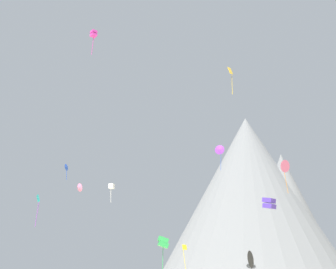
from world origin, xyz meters
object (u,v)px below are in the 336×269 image
(kite_gold_high, at_px, (231,74))
(kite_violet_high, at_px, (220,150))
(kite_pink_mid, at_px, (79,188))
(kite_indigo_low, at_px, (269,203))
(rock_massif, at_px, (257,209))
(kite_green_low, at_px, (163,242))
(kite_teal_mid, at_px, (38,203))
(kite_yellow_low, at_px, (185,251))
(kite_rainbow_mid, at_px, (285,167))
(kite_white_mid, at_px, (112,187))
(kite_magenta_high, at_px, (94,34))
(kite_blue_mid, at_px, (67,168))
(kite_black_low, at_px, (251,259))

(kite_gold_high, bearing_deg, kite_violet_high, -93.11)
(kite_pink_mid, distance_m, kite_indigo_low, 30.95)
(rock_massif, height_order, kite_pink_mid, rock_massif)
(kite_pink_mid, xyz_separation_m, kite_green_low, (14.80, -7.06, -9.16))
(kite_teal_mid, relative_size, kite_yellow_low, 1.03)
(kite_violet_high, distance_m, kite_green_low, 37.31)
(kite_rainbow_mid, height_order, kite_indigo_low, kite_rainbow_mid)
(kite_indigo_low, bearing_deg, kite_white_mid, 104.00)
(rock_massif, relative_size, kite_magenta_high, 14.25)
(kite_rainbow_mid, height_order, kite_yellow_low, kite_rainbow_mid)
(kite_indigo_low, bearing_deg, kite_yellow_low, 58.28)
(kite_indigo_low, height_order, kite_green_low, kite_indigo_low)
(rock_massif, bearing_deg, kite_violet_high, -103.62)
(kite_teal_mid, bearing_deg, kite_indigo_low, -100.13)
(kite_magenta_high, bearing_deg, kite_pink_mid, -110.73)
(rock_massif, relative_size, kite_blue_mid, 21.65)
(kite_white_mid, height_order, kite_green_low, kite_white_mid)
(kite_teal_mid, distance_m, kite_indigo_low, 39.04)
(kite_rainbow_mid, distance_m, kite_gold_high, 24.30)
(kite_white_mid, xyz_separation_m, kite_yellow_low, (9.03, 21.53, -8.99))
(kite_blue_mid, xyz_separation_m, kite_gold_high, (29.36, -1.20, 15.56))
(kite_violet_high, xyz_separation_m, kite_indigo_low, (7.05, -32.61, -15.89))
(rock_massif, xyz_separation_m, kite_teal_mid, (-39.04, -57.81, -5.64))
(kite_magenta_high, bearing_deg, kite_violet_high, -170.49)
(kite_rainbow_mid, height_order, kite_black_low, kite_rainbow_mid)
(kite_rainbow_mid, bearing_deg, kite_green_low, 15.51)
(kite_rainbow_mid, distance_m, kite_black_low, 29.89)
(kite_rainbow_mid, distance_m, kite_indigo_low, 34.30)
(kite_yellow_low, bearing_deg, kite_blue_mid, -62.98)
(kite_pink_mid, relative_size, kite_indigo_low, 0.75)
(rock_massif, relative_size, kite_green_low, 10.90)
(kite_gold_high, bearing_deg, kite_yellow_low, -68.56)
(kite_yellow_low, bearing_deg, kite_white_mid, -32.20)
(kite_indigo_low, xyz_separation_m, kite_black_low, (-2.32, 9.70, -6.77))
(kite_white_mid, bearing_deg, kite_green_low, 64.91)
(kite_green_low, relative_size, kite_magenta_high, 1.31)
(kite_rainbow_mid, relative_size, kite_black_low, 2.66)
(kite_blue_mid, height_order, kite_white_mid, kite_blue_mid)
(kite_blue_mid, distance_m, kite_black_low, 35.42)
(kite_teal_mid, height_order, kite_black_low, kite_teal_mid)
(kite_indigo_low, bearing_deg, kite_magenta_high, 115.09)
(kite_teal_mid, height_order, kite_indigo_low, kite_teal_mid)
(kite_teal_mid, distance_m, kite_white_mid, 14.51)
(rock_massif, height_order, kite_magenta_high, rock_massif)
(rock_massif, distance_m, kite_indigo_low, 70.27)
(kite_gold_high, bearing_deg, kite_blue_mid, -14.07)
(kite_blue_mid, relative_size, kite_magenta_high, 0.66)
(rock_massif, bearing_deg, kite_rainbow_mid, -84.06)
(kite_teal_mid, bearing_deg, kite_yellow_low, -45.16)
(kite_pink_mid, height_order, kite_black_low, kite_pink_mid)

